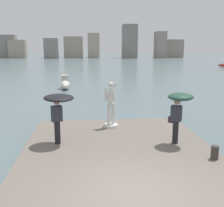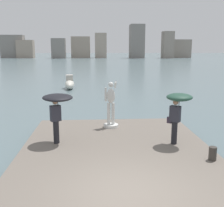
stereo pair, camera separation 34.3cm
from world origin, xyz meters
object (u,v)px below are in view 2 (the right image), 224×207
(onlooker_left, at_px, (57,103))
(boat_leftward, at_px, (70,83))
(statue_white_figure, at_px, (111,108))
(mooring_bollard, at_px, (213,154))
(onlooker_right, at_px, (178,105))

(onlooker_left, bearing_deg, boat_leftward, 93.56)
(onlooker_left, distance_m, boat_leftward, 17.55)
(statue_white_figure, xyz_separation_m, mooring_bollard, (3.08, -4.09, -0.69))
(mooring_bollard, bearing_deg, boat_leftward, 107.96)
(onlooker_left, relative_size, boat_leftward, 0.58)
(statue_white_figure, height_order, onlooker_right, statue_white_figure)
(statue_white_figure, relative_size, mooring_bollard, 4.77)
(statue_white_figure, xyz_separation_m, boat_leftward, (-3.25, 15.43, -0.79))
(mooring_bollard, height_order, boat_leftward, boat_leftward)
(statue_white_figure, relative_size, boat_leftward, 0.65)
(onlooker_right, distance_m, boat_leftward, 18.82)
(statue_white_figure, bearing_deg, mooring_bollard, -53.02)
(statue_white_figure, distance_m, boat_leftward, 15.79)
(mooring_bollard, bearing_deg, onlooker_right, 114.39)
(statue_white_figure, height_order, mooring_bollard, statue_white_figure)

